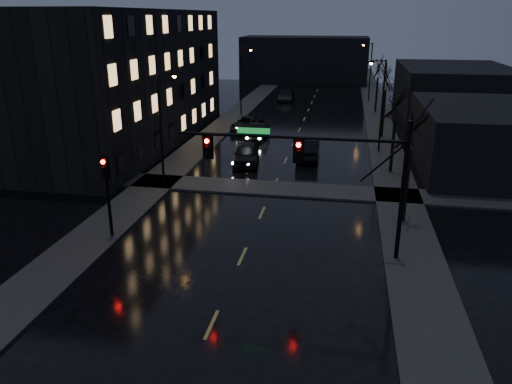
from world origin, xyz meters
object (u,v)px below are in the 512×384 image
at_px(oncoming_car_b, 257,132).
at_px(oncoming_car_d, 286,95).
at_px(oncoming_car_a, 246,154).
at_px(lead_car, 308,149).
at_px(oncoming_car_c, 247,124).

xyz_separation_m(oncoming_car_b, oncoming_car_d, (-0.08, 23.98, 0.03)).
bearing_deg(oncoming_car_a, oncoming_car_b, 86.57).
distance_m(oncoming_car_d, lead_car, 30.52).
bearing_deg(lead_car, oncoming_car_b, -49.64).
xyz_separation_m(oncoming_car_d, lead_car, (5.53, -30.02, 0.07)).
distance_m(oncoming_car_c, lead_car, 12.25).
bearing_deg(oncoming_car_a, oncoming_car_d, 83.81).
height_order(oncoming_car_a, oncoming_car_c, oncoming_car_a).
xyz_separation_m(oncoming_car_c, lead_car, (7.26, -9.86, 0.13)).
distance_m(oncoming_car_a, lead_car, 5.48).
bearing_deg(oncoming_car_b, oncoming_car_c, 118.68).
height_order(oncoming_car_b, lead_car, lead_car).
relative_size(oncoming_car_a, oncoming_car_b, 1.10).
height_order(oncoming_car_a, oncoming_car_d, oncoming_car_a).
distance_m(oncoming_car_b, oncoming_car_c, 4.24).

